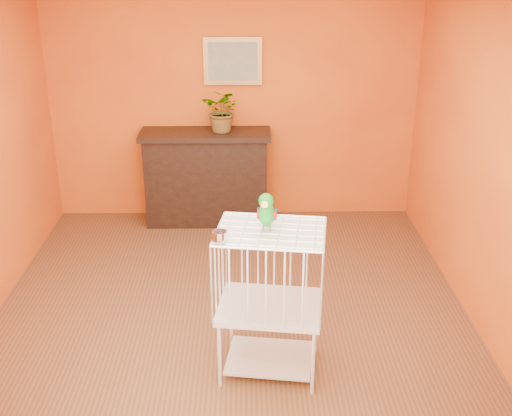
{
  "coord_description": "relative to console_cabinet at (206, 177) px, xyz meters",
  "views": [
    {
      "loc": [
        0.13,
        -4.64,
        2.91
      ],
      "look_at": [
        0.2,
        -0.71,
        1.28
      ],
      "focal_mm": 45.0,
      "sensor_mm": 36.0,
      "label": 1
    }
  ],
  "objects": [
    {
      "name": "console_cabinet",
      "position": [
        0.0,
        0.0,
        0.0
      ],
      "size": [
        1.4,
        0.5,
        1.04
      ],
      "color": "black",
      "rests_on": "ground"
    },
    {
      "name": "framed_picture",
      "position": [
        0.3,
        0.21,
        1.23
      ],
      "size": [
        0.62,
        0.04,
        0.5
      ],
      "color": "#A6793B",
      "rests_on": "room_shell"
    },
    {
      "name": "parrot",
      "position": [
        0.57,
        -2.73,
        0.74
      ],
      "size": [
        0.14,
        0.26,
        0.28
      ],
      "rotation": [
        0.0,
        0.0,
        -0.18
      ],
      "color": "#59544C",
      "rests_on": "birdcage"
    },
    {
      "name": "feed_cup",
      "position": [
        0.26,
        -2.89,
        0.64
      ],
      "size": [
        0.1,
        0.1,
        0.07
      ],
      "primitive_type": "cylinder",
      "color": "silver",
      "rests_on": "birdcage"
    },
    {
      "name": "room_shell",
      "position": [
        0.3,
        -2.01,
        1.06
      ],
      "size": [
        4.5,
        4.5,
        4.5
      ],
      "color": "orange",
      "rests_on": "ground"
    },
    {
      "name": "ground",
      "position": [
        0.3,
        -2.01,
        -0.52
      ],
      "size": [
        4.5,
        4.5,
        0.0
      ],
      "primitive_type": "plane",
      "color": "brown",
      "rests_on": "ground"
    },
    {
      "name": "birdcage",
      "position": [
        0.6,
        -2.72,
        0.06
      ],
      "size": [
        0.79,
        0.65,
        1.12
      ],
      "rotation": [
        0.0,
        0.0,
        -0.14
      ],
      "color": "silver",
      "rests_on": "ground"
    },
    {
      "name": "potted_plant",
      "position": [
        0.2,
        0.01,
        0.7
      ],
      "size": [
        0.56,
        0.59,
        0.36
      ],
      "primitive_type": "imported",
      "rotation": [
        0.0,
        0.0,
        -0.4
      ],
      "color": "#26722D",
      "rests_on": "console_cabinet"
    }
  ]
}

